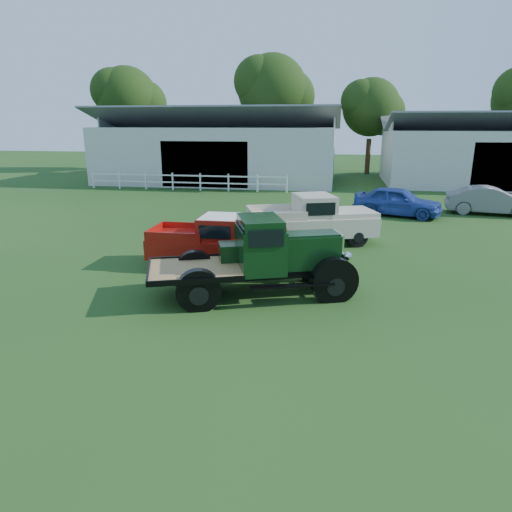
% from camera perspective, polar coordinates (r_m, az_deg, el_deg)
% --- Properties ---
extents(ground, '(120.00, 120.00, 0.00)m').
position_cam_1_polar(ground, '(11.69, -1.99, -6.53)').
color(ground, '#1B4014').
extents(shed_left, '(18.80, 10.20, 5.60)m').
position_cam_1_polar(shed_left, '(37.73, -4.41, 13.64)').
color(shed_left, '#ADADAD').
rests_on(shed_left, ground).
extents(shed_right, '(16.80, 9.20, 5.20)m').
position_cam_1_polar(shed_right, '(39.38, 27.89, 11.67)').
color(shed_right, '#ADADAD').
rests_on(shed_right, ground).
extents(fence_rail, '(14.20, 0.16, 1.20)m').
position_cam_1_polar(fence_rail, '(32.45, -8.69, 9.17)').
color(fence_rail, white).
rests_on(fence_rail, ground).
extents(tree_a, '(6.30, 6.30, 10.50)m').
position_cam_1_polar(tree_a, '(48.02, -15.70, 16.60)').
color(tree_a, black).
rests_on(tree_a, ground).
extents(tree_b, '(6.90, 6.90, 11.50)m').
position_cam_1_polar(tree_b, '(44.99, 2.03, 17.86)').
color(tree_b, black).
rests_on(tree_b, ground).
extents(tree_c, '(5.40, 5.40, 9.00)m').
position_cam_1_polar(tree_c, '(43.62, 14.07, 15.81)').
color(tree_c, black).
rests_on(tree_c, ground).
extents(vintage_flatbed, '(5.82, 3.88, 2.15)m').
position_cam_1_polar(vintage_flatbed, '(12.26, 0.02, -0.10)').
color(vintage_flatbed, black).
rests_on(vintage_flatbed, ground).
extents(red_pickup, '(4.64, 1.83, 1.68)m').
position_cam_1_polar(red_pickup, '(14.91, -4.77, 1.91)').
color(red_pickup, '#9A140E').
rests_on(red_pickup, ground).
extents(white_pickup, '(5.45, 3.55, 1.87)m').
position_cam_1_polar(white_pickup, '(17.79, 6.91, 4.51)').
color(white_pickup, beige).
rests_on(white_pickup, ground).
extents(misc_car_blue, '(4.64, 3.06, 1.47)m').
position_cam_1_polar(misc_car_blue, '(24.22, 17.29, 6.55)').
color(misc_car_blue, '#27439C').
rests_on(misc_car_blue, ground).
extents(misc_car_grey, '(4.46, 2.12, 1.41)m').
position_cam_1_polar(misc_car_grey, '(26.39, 27.25, 6.17)').
color(misc_car_grey, slate).
rests_on(misc_car_grey, ground).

